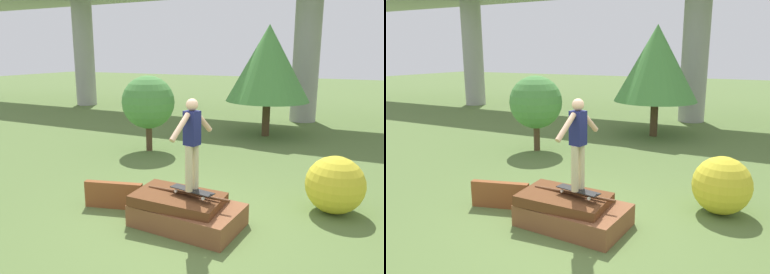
# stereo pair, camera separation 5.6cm
# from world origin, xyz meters

# --- Properties ---
(ground_plane) EXTENTS (80.00, 80.00, 0.00)m
(ground_plane) POSITION_xyz_m (0.00, 0.00, 0.00)
(ground_plane) COLOR #567038
(scrap_pile) EXTENTS (1.89, 1.27, 0.61)m
(scrap_pile) POSITION_xyz_m (-0.04, -0.01, 0.26)
(scrap_pile) COLOR brown
(scrap_pile) RESTS_ON ground_plane
(scrap_plank_loose) EXTENTS (1.13, 0.42, 0.51)m
(scrap_plank_loose) POSITION_xyz_m (-1.61, 0.05, 0.26)
(scrap_plank_loose) COLOR brown
(scrap_plank_loose) RESTS_ON ground_plane
(skateboard) EXTENTS (0.83, 0.34, 0.09)m
(skateboard) POSITION_xyz_m (0.12, -0.07, 0.68)
(skateboard) COLOR black
(skateboard) RESTS_ON scrap_pile
(skater) EXTENTS (0.28, 1.09, 1.53)m
(skater) POSITION_xyz_m (0.12, -0.07, 1.57)
(skater) COLOR #C6B78E
(skater) RESTS_ON skateboard
(tree_behind_left) EXTENTS (1.58, 1.58, 2.27)m
(tree_behind_left) POSITION_xyz_m (-3.33, 4.05, 1.48)
(tree_behind_left) COLOR #4C3823
(tree_behind_left) RESTS_ON ground_plane
(tree_behind_right) EXTENTS (2.91, 2.91, 3.88)m
(tree_behind_right) POSITION_xyz_m (-0.67, 7.63, 2.56)
(tree_behind_right) COLOR #4C3823
(tree_behind_right) RESTS_ON ground_plane
(bush_yellow_flowering) EXTENTS (1.08, 1.08, 1.08)m
(bush_yellow_flowering) POSITION_xyz_m (2.22, 1.68, 0.54)
(bush_yellow_flowering) COLOR gold
(bush_yellow_flowering) RESTS_ON ground_plane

